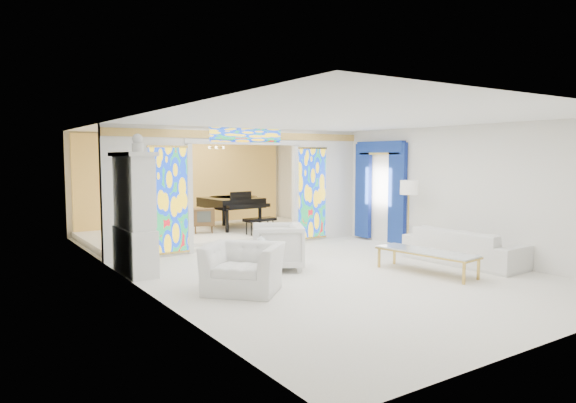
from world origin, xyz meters
TOP-DOWN VIEW (x-y plane):
  - floor at (0.00, 0.00)m, footprint 12.00×12.00m
  - ceiling at (0.00, 0.00)m, footprint 7.00×12.00m
  - wall_back at (0.00, 6.00)m, footprint 7.00×0.02m
  - wall_front at (0.00, -6.00)m, footprint 7.00×0.02m
  - wall_left at (-3.50, 0.00)m, footprint 0.02×12.00m
  - wall_right at (3.50, 0.00)m, footprint 0.02×12.00m
  - partition_wall at (0.00, 2.00)m, footprint 7.00×0.22m
  - stained_glass_left at (-2.03, 1.89)m, footprint 0.90×0.04m
  - stained_glass_right at (2.03, 1.89)m, footprint 0.90×0.04m
  - stained_glass_transom at (0.00, 1.89)m, footprint 2.00×0.04m
  - alcove_platform at (0.00, 4.10)m, footprint 6.80×3.80m
  - gold_curtain_back at (0.00, 5.88)m, footprint 6.70×0.10m
  - chandelier at (0.20, 4.00)m, footprint 0.48×0.48m
  - blue_drapes at (3.40, 0.70)m, footprint 0.14×1.85m
  - china_cabinet at (-3.22, 0.60)m, footprint 0.56×1.46m
  - armchair_left at (-2.10, -1.78)m, footprint 1.65×1.65m
  - armchair_right at (-0.68, -0.62)m, footprint 1.38×1.36m
  - sofa at (2.95, -2.38)m, footprint 1.16×2.63m
  - side_table at (-1.37, -1.12)m, footprint 0.58×0.58m
  - vase at (-1.37, -1.12)m, footprint 0.26×0.26m
  - coffee_table at (1.55, -2.57)m, footprint 0.91×2.11m
  - floor_lamp at (3.02, -0.71)m, footprint 0.42×0.42m
  - grand_piano at (0.85, 4.26)m, footprint 1.83×2.86m
  - tv_console at (-0.36, 3.71)m, footprint 0.69×0.58m

SIDE VIEW (x-z plane):
  - floor at x=0.00m, z-range 0.00..0.00m
  - alcove_platform at x=0.00m, z-range 0.00..0.18m
  - sofa at x=2.95m, z-range 0.00..0.75m
  - armchair_left at x=-2.10m, z-range 0.00..0.81m
  - side_table at x=-1.37m, z-range 0.10..0.72m
  - coffee_table at x=1.55m, z-range 0.19..0.65m
  - armchair_right at x=-0.68m, z-range 0.00..0.93m
  - tv_console at x=-0.36m, z-range 0.28..0.96m
  - vase at x=-1.37m, z-range 0.62..0.84m
  - grand_piano at x=0.85m, z-range 0.38..1.49m
  - china_cabinet at x=-3.22m, z-range -0.19..2.53m
  - stained_glass_left at x=-2.03m, z-range 0.10..2.50m
  - stained_glass_right at x=2.03m, z-range 0.10..2.50m
  - floor_lamp at x=3.02m, z-range 0.61..2.33m
  - wall_back at x=0.00m, z-range 0.00..3.00m
  - wall_front at x=0.00m, z-range 0.00..3.00m
  - wall_left at x=-3.50m, z-range 0.00..3.00m
  - wall_right at x=3.50m, z-range 0.00..3.00m
  - gold_curtain_back at x=0.00m, z-range 0.05..2.95m
  - blue_drapes at x=3.40m, z-range 0.25..2.90m
  - partition_wall at x=0.00m, z-range 0.15..3.15m
  - chandelier at x=0.20m, z-range 2.40..2.70m
  - stained_glass_transom at x=0.00m, z-range 2.65..2.99m
  - ceiling at x=0.00m, z-range 2.99..3.01m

